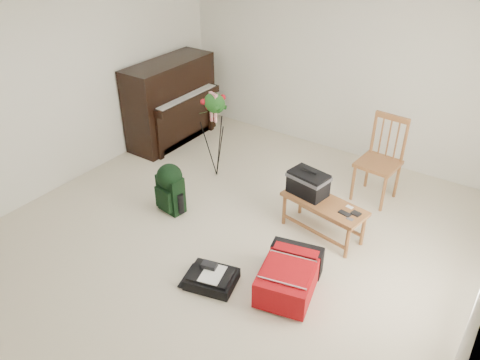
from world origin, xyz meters
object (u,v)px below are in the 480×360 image
Objects in this scene: dining_chair at (380,161)px; green_backpack at (170,186)px; piano at (171,103)px; flower_stand at (216,136)px; black_duffel at (212,278)px; red_suitcase at (292,273)px; bench at (312,191)px.

green_backpack is at bearing -134.18° from dining_chair.
piano is at bearing -171.85° from dining_chair.
flower_stand is at bearing -156.07° from dining_chair.
black_duffel is at bearing -42.02° from piano.
dining_chair is at bearing 40.01° from flower_stand.
flower_stand is at bearing 101.50° from green_backpack.
flower_stand reaches higher than dining_chair.
green_backpack is at bearing 133.61° from black_duffel.
piano is at bearing 136.73° from red_suitcase.
red_suitcase reaches higher than black_duffel.
bench is at bearing 7.69° from flower_stand.
red_suitcase is 1.88m from green_backpack.
green_backpack is (-1.93, -1.70, -0.18)m from dining_chair.
green_backpack is 0.52× the size of flower_stand.
piano is 3.36m from black_duffel.
flower_stand is at bearing 111.13° from black_duffel.
dining_chair is at bearing 80.55° from bench.
green_backpack is at bearing -49.24° from piano.
bench is at bearing 94.27° from red_suitcase.
black_duffel is (-0.75, -2.43, -0.46)m from dining_chair.
piano reaches higher than black_duffel.
piano reaches higher than green_backpack.
piano reaches higher than dining_chair.
dining_chair is at bearing 3.70° from piano.
dining_chair is 1.71× the size of green_backpack.
piano is 3.22m from dining_chair.
bench is 0.82× the size of flower_stand.
bench is 1.05m from red_suitcase.
bench is 1.82× the size of black_duffel.
green_backpack is (-1.18, 0.73, 0.28)m from black_duffel.
red_suitcase is at bearing -62.34° from bench.
piano is 3.64m from red_suitcase.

